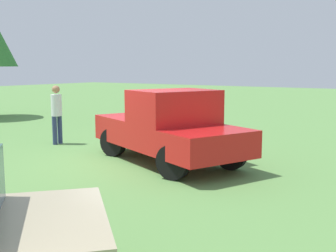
# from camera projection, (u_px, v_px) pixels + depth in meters

# --- Properties ---
(ground_plane) EXTENTS (80.00, 80.00, 0.00)m
(ground_plane) POSITION_uv_depth(u_px,v_px,m) (131.00, 161.00, 10.41)
(ground_plane) COLOR #5B8C47
(pickup_truck) EXTENTS (4.80, 3.45, 1.79)m
(pickup_truck) POSITION_uv_depth(u_px,v_px,m) (171.00, 126.00, 10.10)
(pickup_truck) COLOR black
(pickup_truck) RESTS_ON ground_plane
(person_bystander) EXTENTS (0.32, 0.34, 1.78)m
(person_bystander) POSITION_uv_depth(u_px,v_px,m) (57.00, 111.00, 12.62)
(person_bystander) COLOR navy
(person_bystander) RESTS_ON ground_plane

